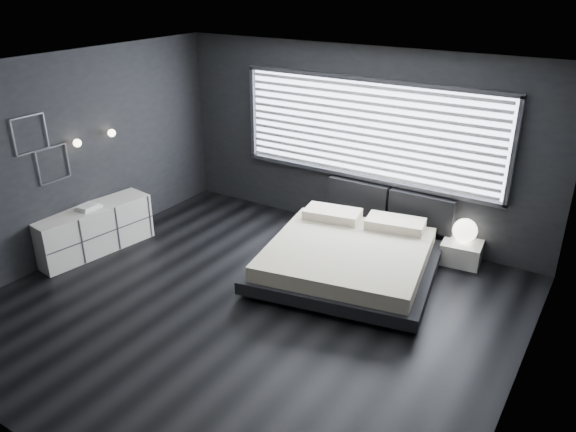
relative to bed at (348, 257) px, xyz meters
The scene contains 12 objects.
room 1.86m from the bed, 115.18° to the right, with size 6.04×6.00×2.80m.
window 1.95m from the bed, 107.57° to the left, with size 4.14×0.09×1.52m.
headboard 1.34m from the bed, 89.66° to the left, with size 1.96×0.16×0.52m.
sconce_near 3.97m from the bed, 159.85° to the right, with size 0.18×0.11×0.11m.
sconce_far 3.82m from the bed, 168.90° to the right, with size 0.18×0.11×0.11m.
wall_art_upper 4.37m from the bed, 152.34° to the right, with size 0.01×0.48×0.48m.
wall_art_lower 4.11m from the bed, 155.55° to the right, with size 0.01×0.48×0.48m.
bed is the anchor object (origin of this frame).
nightstand 1.66m from the bed, 44.56° to the left, with size 0.53×0.44×0.31m, color white.
orb_lamp 1.70m from the bed, 45.73° to the left, with size 0.33×0.33×0.33m, color white.
dresser 3.65m from the bed, 158.92° to the right, with size 0.72×1.75×0.68m.
book_stack 3.69m from the bed, 158.28° to the right, with size 0.24×0.32×0.06m.
Camera 1 is at (3.47, -4.63, 3.78)m, focal length 35.00 mm.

